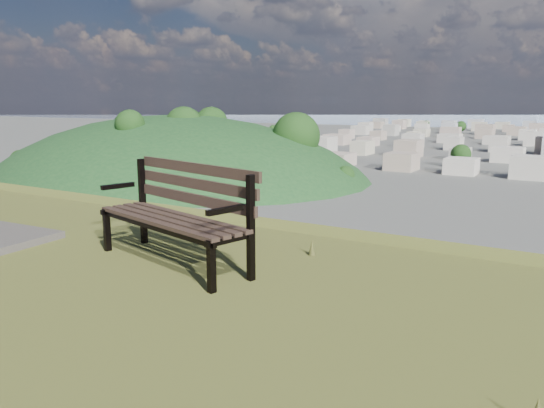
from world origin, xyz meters
The scene contains 3 objects.
park_bench centered at (1.34, 2.27, 25.58)m, with size 2.05×1.08×1.02m.
green_wooded_hill centered at (-125.80, 145.28, 0.12)m, with size 168.68×134.94×84.34m.
city_trees centered at (-26.39, 319.00, 4.83)m, with size 406.52×387.20×9.98m.
Camera 1 is at (4.90, -1.79, 26.66)m, focal length 35.00 mm.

